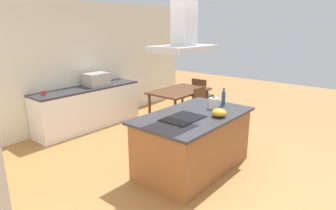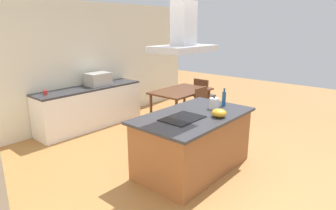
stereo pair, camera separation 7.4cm
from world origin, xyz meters
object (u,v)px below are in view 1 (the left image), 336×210
chair_at_right_end (201,93)px  range_hood (184,32)px  chair_facing_island (203,105)px  cooktop (183,118)px  mixing_bowl (219,113)px  tea_kettle (214,103)px  coffee_mug_red (43,93)px  olive_oil_bottle (223,98)px  countertop_microwave (96,79)px  dining_table (179,94)px

chair_at_right_end → range_hood: range_hood is taller
chair_facing_island → cooktop: bearing=-155.0°
mixing_bowl → chair_at_right_end: (2.50, 1.95, -0.45)m
tea_kettle → chair_facing_island: size_ratio=0.23×
cooktop → coffee_mug_red: size_ratio=6.67×
olive_oil_bottle → coffee_mug_red: olive_oil_bottle is taller
tea_kettle → chair_facing_island: (1.26, 1.00, -0.48)m
countertop_microwave → coffee_mug_red: 1.22m
tea_kettle → olive_oil_bottle: size_ratio=0.70×
tea_kettle → coffee_mug_red: bearing=113.6°
chair_facing_island → olive_oil_bottle: bearing=-134.4°
chair_facing_island → chair_at_right_end: bearing=36.0°
dining_table → range_hood: 2.93m
mixing_bowl → dining_table: bearing=50.9°
tea_kettle → cooktop: bearing=174.9°
coffee_mug_red → cooktop: bearing=-79.1°
dining_table → mixing_bowl: bearing=-129.1°
mixing_bowl → chair_at_right_end: size_ratio=0.25×
dining_table → chair_at_right_end: size_ratio=1.57×
cooktop → tea_kettle: tea_kettle is taller
chair_facing_island → dining_table: bearing=90.0°
olive_oil_bottle → coffee_mug_red: size_ratio=3.25×
coffee_mug_red → dining_table: (2.56, -1.31, -0.28)m
tea_kettle → mixing_bowl: size_ratio=0.94×
coffee_mug_red → olive_oil_bottle: bearing=-62.6°
olive_oil_bottle → chair_at_right_end: (1.92, 1.69, -0.52)m
cooktop → countertop_microwave: bearing=77.3°
mixing_bowl → coffee_mug_red: mixing_bowl is taller
tea_kettle → chair_facing_island: tea_kettle is taller
dining_table → chair_facing_island: bearing=-90.0°
coffee_mug_red → range_hood: range_hood is taller
chair_facing_island → chair_at_right_end: size_ratio=1.00×
tea_kettle → chair_facing_island: bearing=38.4°
coffee_mug_red → countertop_microwave: bearing=-1.4°
mixing_bowl → countertop_microwave: (0.24, 3.23, 0.08)m
cooktop → tea_kettle: 0.74m
chair_facing_island → range_hood: size_ratio=0.99×
tea_kettle → mixing_bowl: tea_kettle is taller
tea_kettle → coffee_mug_red: (-1.30, 2.98, -0.04)m
olive_oil_bottle → coffee_mug_red: bearing=117.4°
cooktop → countertop_microwave: countertop_microwave is taller
olive_oil_bottle → countertop_microwave: (-0.34, 2.97, 0.02)m
cooktop → coffee_mug_red: bearing=100.9°
tea_kettle → chair_facing_island: 1.68m
countertop_microwave → coffee_mug_red: (-1.21, 0.03, -0.09)m
mixing_bowl → olive_oil_bottle: bearing=24.1°
coffee_mug_red → range_hood: size_ratio=0.10×
range_hood → mixing_bowl: bearing=-40.4°
cooktop → countertop_microwave: 2.96m
tea_kettle → range_hood: (-0.74, 0.07, 1.12)m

